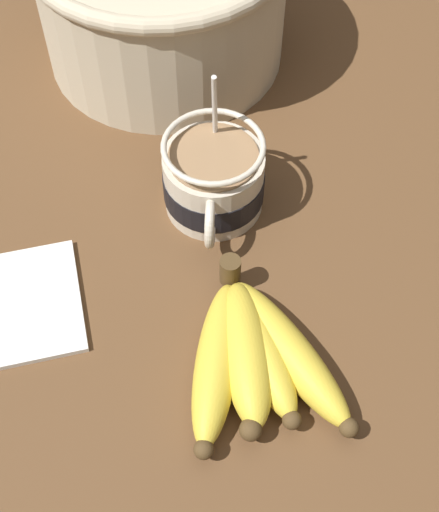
# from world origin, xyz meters

# --- Properties ---
(table) EXTENTS (1.08, 1.08, 0.03)m
(table) POSITION_xyz_m (0.00, 0.00, 0.02)
(table) COLOR brown
(table) RESTS_ON ground
(coffee_mug) EXTENTS (0.13, 0.10, 0.15)m
(coffee_mug) POSITION_xyz_m (-0.09, -0.04, 0.07)
(coffee_mug) COLOR beige
(coffee_mug) RESTS_ON table
(banana_bunch) EXTENTS (0.19, 0.15, 0.04)m
(banana_bunch) POSITION_xyz_m (0.09, 0.01, 0.05)
(banana_bunch) COLOR #4C381E
(banana_bunch) RESTS_ON table
(napkin) EXTENTS (0.14, 0.12, 0.01)m
(napkin) POSITION_xyz_m (0.04, -0.20, 0.04)
(napkin) COLOR white
(napkin) RESTS_ON table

